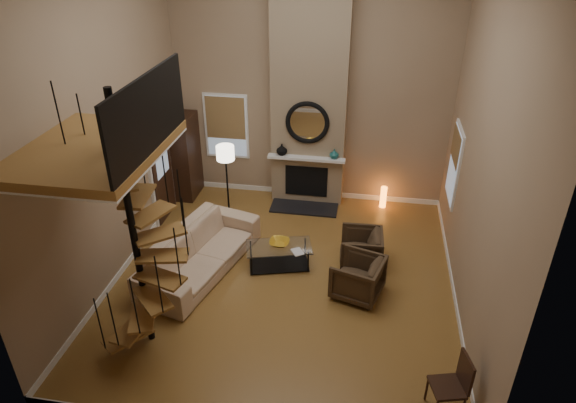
% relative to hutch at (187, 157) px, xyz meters
% --- Properties ---
extents(ground, '(6.00, 6.50, 0.01)m').
position_rel_hutch_xyz_m(ground, '(2.77, -2.82, -0.95)').
color(ground, '#A47635').
rests_on(ground, ground).
extents(back_wall, '(6.00, 0.02, 5.50)m').
position_rel_hutch_xyz_m(back_wall, '(2.77, 0.43, 1.80)').
color(back_wall, '#9A8163').
rests_on(back_wall, ground).
extents(front_wall, '(6.00, 0.02, 5.50)m').
position_rel_hutch_xyz_m(front_wall, '(2.77, -6.07, 1.80)').
color(front_wall, '#9A8163').
rests_on(front_wall, ground).
extents(left_wall, '(0.02, 6.50, 5.50)m').
position_rel_hutch_xyz_m(left_wall, '(-0.23, -2.82, 1.80)').
color(left_wall, '#9A8163').
rests_on(left_wall, ground).
extents(right_wall, '(0.02, 6.50, 5.50)m').
position_rel_hutch_xyz_m(right_wall, '(5.77, -2.82, 1.80)').
color(right_wall, '#9A8163').
rests_on(right_wall, ground).
extents(baseboard_back, '(6.00, 0.02, 0.12)m').
position_rel_hutch_xyz_m(baseboard_back, '(2.77, 0.42, -0.89)').
color(baseboard_back, white).
rests_on(baseboard_back, ground).
extents(baseboard_left, '(0.02, 6.50, 0.12)m').
position_rel_hutch_xyz_m(baseboard_left, '(-0.22, -2.82, -0.89)').
color(baseboard_left, white).
rests_on(baseboard_left, ground).
extents(baseboard_right, '(0.02, 6.50, 0.12)m').
position_rel_hutch_xyz_m(baseboard_right, '(5.76, -2.82, -0.89)').
color(baseboard_right, white).
rests_on(baseboard_right, ground).
extents(chimney_breast, '(1.60, 0.38, 5.50)m').
position_rel_hutch_xyz_m(chimney_breast, '(2.77, 0.24, 1.80)').
color(chimney_breast, '#8B765A').
rests_on(chimney_breast, ground).
extents(hearth, '(1.50, 0.60, 0.04)m').
position_rel_hutch_xyz_m(hearth, '(2.77, -0.25, -0.93)').
color(hearth, black).
rests_on(hearth, ground).
extents(firebox, '(0.95, 0.02, 0.72)m').
position_rel_hutch_xyz_m(firebox, '(2.77, 0.04, -0.40)').
color(firebox, black).
rests_on(firebox, chimney_breast).
extents(mantel, '(1.70, 0.18, 0.06)m').
position_rel_hutch_xyz_m(mantel, '(2.77, -0.04, 0.20)').
color(mantel, white).
rests_on(mantel, chimney_breast).
extents(mirror_frame, '(0.94, 0.10, 0.94)m').
position_rel_hutch_xyz_m(mirror_frame, '(2.77, 0.02, 1.00)').
color(mirror_frame, black).
rests_on(mirror_frame, chimney_breast).
extents(mirror_disc, '(0.80, 0.01, 0.80)m').
position_rel_hutch_xyz_m(mirror_disc, '(2.77, 0.03, 1.00)').
color(mirror_disc, white).
rests_on(mirror_disc, chimney_breast).
extents(vase_left, '(0.24, 0.24, 0.25)m').
position_rel_hutch_xyz_m(vase_left, '(2.22, -0.00, 0.35)').
color(vase_left, black).
rests_on(vase_left, mantel).
extents(vase_right, '(0.20, 0.20, 0.21)m').
position_rel_hutch_xyz_m(vase_right, '(3.37, -0.00, 0.33)').
color(vase_right, '#195756').
rests_on(vase_right, mantel).
extents(window_back, '(1.02, 0.06, 1.52)m').
position_rel_hutch_xyz_m(window_back, '(0.87, 0.40, 0.67)').
color(window_back, white).
rests_on(window_back, back_wall).
extents(window_right, '(0.06, 1.02, 1.52)m').
position_rel_hutch_xyz_m(window_right, '(5.74, -0.82, 0.68)').
color(window_right, white).
rests_on(window_right, right_wall).
extents(entry_door, '(0.10, 1.05, 2.16)m').
position_rel_hutch_xyz_m(entry_door, '(-0.19, -1.02, 0.10)').
color(entry_door, white).
rests_on(entry_door, ground).
extents(loft, '(1.70, 2.20, 1.09)m').
position_rel_hutch_xyz_m(loft, '(0.72, -4.62, 2.29)').
color(loft, olive).
rests_on(loft, left_wall).
extents(spiral_stair, '(1.47, 1.47, 4.06)m').
position_rel_hutch_xyz_m(spiral_stair, '(0.99, -4.61, 0.83)').
color(spiral_stair, black).
rests_on(spiral_stair, ground).
extents(hutch, '(0.42, 0.89, 1.98)m').
position_rel_hutch_xyz_m(hutch, '(0.00, 0.00, 0.00)').
color(hutch, black).
rests_on(hutch, ground).
extents(sofa, '(1.74, 2.93, 0.80)m').
position_rel_hutch_xyz_m(sofa, '(1.18, -2.76, -0.55)').
color(sofa, '#CCAD8D').
rests_on(sofa, ground).
extents(armchair_near, '(0.81, 0.79, 0.71)m').
position_rel_hutch_xyz_m(armchair_near, '(4.17, -2.13, -0.60)').
color(armchair_near, '#412F1E').
rests_on(armchair_near, ground).
extents(armchair_far, '(1.00, 0.99, 0.74)m').
position_rel_hutch_xyz_m(armchair_far, '(4.15, -3.03, -0.60)').
color(armchair_far, '#412F1E').
rests_on(armchair_far, ground).
extents(coffee_table, '(1.32, 0.90, 0.45)m').
position_rel_hutch_xyz_m(coffee_table, '(2.60, -2.46, -0.67)').
color(coffee_table, silver).
rests_on(coffee_table, ground).
extents(bowl, '(0.37, 0.37, 0.09)m').
position_rel_hutch_xyz_m(bowl, '(2.60, -2.41, -0.45)').
color(bowl, gold).
rests_on(bowl, coffee_table).
extents(book, '(0.28, 0.30, 0.02)m').
position_rel_hutch_xyz_m(book, '(2.95, -2.61, -0.49)').
color(book, gray).
rests_on(book, coffee_table).
extents(floor_lamp, '(0.37, 0.37, 1.70)m').
position_rel_hutch_xyz_m(floor_lamp, '(1.21, -0.92, 0.46)').
color(floor_lamp, black).
rests_on(floor_lamp, ground).
extents(accent_lamp, '(0.14, 0.14, 0.50)m').
position_rel_hutch_xyz_m(accent_lamp, '(4.51, 0.13, -0.70)').
color(accent_lamp, orange).
rests_on(accent_lamp, ground).
extents(side_chair, '(0.52, 0.50, 0.92)m').
position_rel_hutch_xyz_m(side_chair, '(5.43, -5.22, -0.42)').
color(side_chair, black).
rests_on(side_chair, ground).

